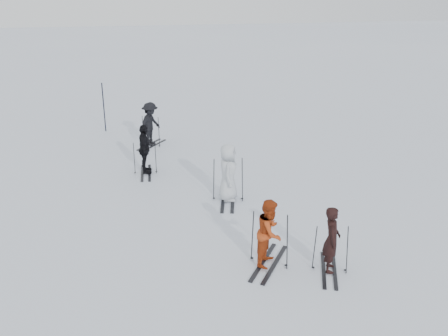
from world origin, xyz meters
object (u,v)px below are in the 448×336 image
object	(u,v)px
skier_uphill_left	(145,150)
piste_marker	(104,107)
skier_near_dark	(332,240)
skier_grey	(228,173)
skier_uphill_far	(151,125)
skier_red	(270,233)

from	to	relation	value
skier_uphill_left	piste_marker	bearing A→B (deg)	18.24
skier_near_dark	piste_marker	world-z (taller)	piste_marker
skier_grey	skier_uphill_left	size ratio (longest dim) A/B	1.03
skier_near_dark	skier_uphill_left	distance (m)	7.79
skier_uphill_far	skier_grey	bearing A→B (deg)	-124.60
skier_uphill_left	skier_uphill_far	distance (m)	3.03
skier_red	piste_marker	bearing A→B (deg)	52.31
skier_uphill_left	piste_marker	world-z (taller)	piste_marker
piste_marker	skier_uphill_left	bearing A→B (deg)	-74.48
skier_uphill_left	piste_marker	xyz separation A→B (m)	(-1.48, 5.33, 0.21)
skier_near_dark	skier_grey	size ratio (longest dim) A/B	0.90
skier_red	skier_uphill_far	xyz separation A→B (m)	(-2.19, 9.28, 0.05)
skier_uphill_left	skier_grey	bearing A→B (deg)	-136.23
skier_grey	skier_uphill_far	xyz separation A→B (m)	(-1.95, 5.65, -0.01)
skier_red	skier_uphill_left	xyz separation A→B (m)	(-2.54, 6.27, 0.04)
skier_near_dark	skier_uphill_far	size ratio (longest dim) A/B	0.91
skier_red	skier_grey	size ratio (longest dim) A/B	0.92
skier_uphill_far	piste_marker	world-z (taller)	piste_marker
skier_near_dark	skier_grey	bearing A→B (deg)	39.32
skier_red	skier_grey	xyz separation A→B (m)	(-0.24, 3.63, 0.07)
skier_grey	piste_marker	distance (m)	8.82
skier_grey	skier_uphill_left	bearing A→B (deg)	54.19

